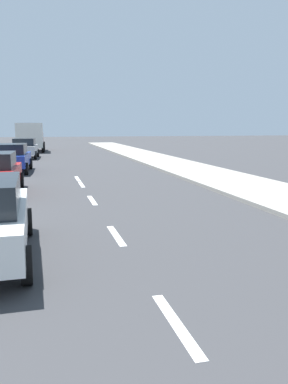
{
  "coord_description": "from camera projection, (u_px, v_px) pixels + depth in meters",
  "views": [
    {
      "loc": [
        -1.6,
        3.11,
        2.54
      ],
      "look_at": [
        0.53,
        11.65,
        1.1
      ],
      "focal_mm": 38.0,
      "sensor_mm": 36.0,
      "label": 1
    }
  ],
  "objects": [
    {
      "name": "ground_plane",
      "position": [
        83.0,
        187.0,
        16.96
      ],
      "size": [
        160.0,
        160.0,
        0.0
      ],
      "primitive_type": "plane",
      "color": "#38383A"
    },
    {
      "name": "sidewalk_strip",
      "position": [
        211.0,
        175.0,
        20.45
      ],
      "size": [
        3.6,
        80.0,
        0.14
      ],
      "primitive_type": "cube",
      "color": "#9E998E",
      "rests_on": "ground"
    },
    {
      "name": "lane_stripe_2",
      "position": [
        176.0,
        323.0,
        5.27
      ],
      "size": [
        0.16,
        1.8,
        0.01
      ],
      "primitive_type": "cube",
      "color": "white",
      "rests_on": "ground"
    },
    {
      "name": "lane_stripe_3",
      "position": [
        116.0,
        235.0,
        9.49
      ],
      "size": [
        0.16,
        1.8,
        0.01
      ],
      "primitive_type": "cube",
      "color": "white",
      "rests_on": "ground"
    },
    {
      "name": "lane_stripe_4",
      "position": [
        92.0,
        200.0,
        13.97
      ],
      "size": [
        0.16,
        1.8,
        0.01
      ],
      "primitive_type": "cube",
      "color": "white",
      "rests_on": "ground"
    },
    {
      "name": "lane_stripe_5",
      "position": [
        81.0,
        184.0,
        17.73
      ],
      "size": [
        0.16,
        1.8,
        0.01
      ],
      "primitive_type": "cube",
      "color": "white",
      "rests_on": "ground"
    },
    {
      "name": "lane_stripe_6",
      "position": [
        77.0,
        179.0,
        19.66
      ],
      "size": [
        0.16,
        1.8,
        0.01
      ],
      "primitive_type": "cube",
      "color": "white",
      "rests_on": "ground"
    },
    {
      "name": "parked_car_blue",
      "position": [
        11.0,
        157.0,
        22.24
      ],
      "size": [
        2.13,
        4.32,
        1.57
      ],
      "rotation": [
        0.0,
        0.0,
        -0.05
      ],
      "color": "#1E389E",
      "rests_on": "ground"
    },
    {
      "name": "parked_car_silver",
      "position": [
        25.0,
        148.0,
        31.83
      ],
      "size": [
        2.14,
        4.3,
        1.57
      ],
      "rotation": [
        0.0,
        0.0,
        -0.06
      ],
      "color": "#B7BABF",
      "rests_on": "ground"
    },
    {
      "name": "delivery_truck",
      "position": [
        30.0,
        136.0,
        39.92
      ],
      "size": [
        2.76,
        6.28,
        2.8
      ],
      "rotation": [
        0.0,
        0.0,
        -0.02
      ],
      "color": "maroon",
      "rests_on": "ground"
    }
  ]
}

